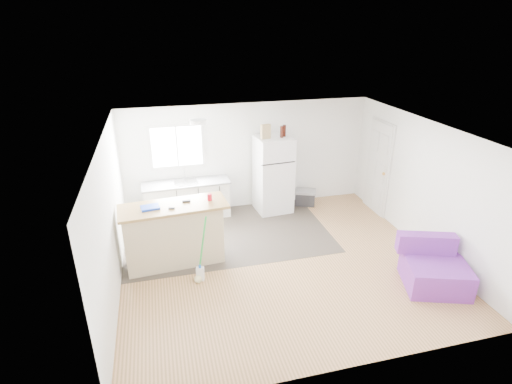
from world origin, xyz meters
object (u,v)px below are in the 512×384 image
refrigerator (273,174)px  bottle_left (282,132)px  kitchen_cabinets (187,200)px  cardboard_box (266,131)px  bottle_right (284,131)px  peninsula (174,234)px  blue_tray (150,207)px  cooler (305,197)px  red_cup (210,197)px  cleaner_jug (200,273)px  purple_seat (434,269)px  mop (199,269)px

refrigerator → bottle_left: 1.00m
kitchen_cabinets → cardboard_box: bearing=-7.5°
bottle_left → bottle_right: (0.08, 0.08, 0.00)m
peninsula → blue_tray: (-0.35, -0.03, 0.57)m
blue_tray → bottle_left: size_ratio=1.20×
cardboard_box → blue_tray: bearing=-146.5°
peninsula → cooler: bearing=24.6°
red_cup → bottle_left: (1.78, 1.52, 0.66)m
kitchen_cabinets → bottle_right: bottle_right is taller
cooler → cardboard_box: (-1.02, -0.14, 1.68)m
bottle_left → blue_tray: bearing=-150.1°
blue_tray → cooler: bearing=27.0°
blue_tray → bottle_right: bottle_right is taller
cardboard_box → bottle_left: cardboard_box is taller
refrigerator → cleaner_jug: (-1.94, -2.32, -0.74)m
purple_seat → kitchen_cabinets: bearing=155.6°
purple_seat → mop: 3.83m
refrigerator → cardboard_box: cardboard_box is taller
bottle_right → bottle_left: bearing=-136.8°
purple_seat → cardboard_box: 4.14m
refrigerator → purple_seat: bearing=-67.8°
kitchen_cabinets → bottle_right: bearing=-4.9°
peninsula → mop: 0.83m
cooler → blue_tray: (-3.46, -1.76, 0.96)m
kitchen_cabinets → cleaner_jug: kitchen_cabinets is taller
peninsula → red_cup: bearing=0.2°
red_cup → cardboard_box: (1.43, 1.54, 0.69)m
purple_seat → cleaner_jug: bearing=-177.0°
refrigerator → red_cup: bearing=-140.7°
bottle_left → refrigerator: bearing=148.0°
peninsula → purple_seat: 4.39m
peninsula → cooler: size_ratio=3.36×
mop → bottle_left: (2.10, 2.25, 1.61)m
red_cup → peninsula: bearing=-175.3°
red_cup → blue_tray: red_cup is taller
bottle_left → red_cup: bearing=-139.5°
kitchen_cabinets → mop: mop is taller
peninsula → bottle_right: size_ratio=7.50×
cleaner_jug → mop: (-0.01, -0.02, 0.11)m
kitchen_cabinets → mop: (-0.03, -2.42, -0.19)m
purple_seat → bottle_right: bearing=133.2°
purple_seat → red_cup: size_ratio=9.85×
cleaner_jug → blue_tray: 1.39m
purple_seat → red_cup: (-3.38, 1.75, 0.90)m
peninsula → refrigerator: bearing=31.3°
purple_seat → cardboard_box: cardboard_box is taller
cooler → blue_tray: blue_tray is taller
cleaner_jug → refrigerator: bearing=64.4°
refrigerator → cooler: refrigerator is taller
red_cup → mop: bearing=-113.5°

